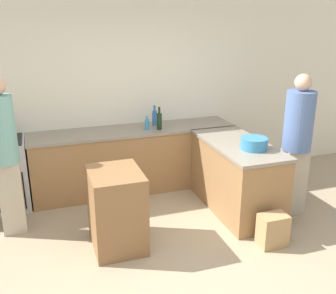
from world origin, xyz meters
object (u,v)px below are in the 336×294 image
object	(u,v)px
mixing_bowl	(254,143)
island_table	(117,209)
dish_soap_bottle	(147,124)
water_bottle_blue	(155,117)
paper_bag	(273,230)
person_at_peninsula	(297,141)
wine_bottle_dark	(159,121)
person_by_range	(5,151)

from	to	relation	value
mixing_bowl	island_table	bearing A→B (deg)	-176.69
dish_soap_bottle	water_bottle_blue	bearing A→B (deg)	46.60
water_bottle_blue	paper_bag	bearing A→B (deg)	-70.37
mixing_bowl	dish_soap_bottle	xyz separation A→B (m)	(-0.97, 1.21, 0.01)
water_bottle_blue	paper_bag	size ratio (longest dim) A/B	0.80
island_table	person_at_peninsula	bearing A→B (deg)	1.26
paper_bag	water_bottle_blue	bearing A→B (deg)	109.63
island_table	wine_bottle_dark	bearing A→B (deg)	54.93
water_bottle_blue	wine_bottle_dark	world-z (taller)	wine_bottle_dark
person_at_peninsula	paper_bag	xyz separation A→B (m)	(-0.65, -0.60, -0.78)
person_by_range	person_at_peninsula	xyz separation A→B (m)	(3.33, -0.60, -0.05)
water_bottle_blue	person_by_range	distance (m)	2.13
dish_soap_bottle	person_by_range	xyz separation A→B (m)	(-1.80, -0.66, 0.03)
water_bottle_blue	wine_bottle_dark	size ratio (longest dim) A/B	0.92
water_bottle_blue	paper_bag	distance (m)	2.31
paper_bag	wine_bottle_dark	bearing A→B (deg)	111.97
person_by_range	paper_bag	bearing A→B (deg)	-24.08
wine_bottle_dark	person_by_range	bearing A→B (deg)	-162.92
dish_soap_bottle	paper_bag	world-z (taller)	dish_soap_bottle
dish_soap_bottle	paper_bag	distance (m)	2.21
island_table	person_at_peninsula	size ratio (longest dim) A/B	0.49
dish_soap_bottle	mixing_bowl	bearing A→B (deg)	-51.26
dish_soap_bottle	wine_bottle_dark	world-z (taller)	wine_bottle_dark
person_at_peninsula	dish_soap_bottle	bearing A→B (deg)	140.63
mixing_bowl	paper_bag	size ratio (longest dim) A/B	0.87
person_by_range	person_at_peninsula	distance (m)	3.39
island_table	dish_soap_bottle	size ratio (longest dim) A/B	4.46
wine_bottle_dark	person_at_peninsula	distance (m)	1.83
water_bottle_blue	wine_bottle_dark	bearing A→B (deg)	-90.59
water_bottle_blue	person_at_peninsula	size ratio (longest dim) A/B	0.16
water_bottle_blue	person_at_peninsula	world-z (taller)	person_at_peninsula
wine_bottle_dark	paper_bag	distance (m)	2.12
water_bottle_blue	island_table	bearing A→B (deg)	-120.74
water_bottle_blue	paper_bag	world-z (taller)	water_bottle_blue
island_table	person_at_peninsula	distance (m)	2.32
person_at_peninsula	paper_bag	world-z (taller)	person_at_peninsula
wine_bottle_dark	person_at_peninsula	size ratio (longest dim) A/B	0.18
mixing_bowl	person_at_peninsula	bearing A→B (deg)	-4.90
mixing_bowl	person_by_range	distance (m)	2.83
island_table	person_by_range	world-z (taller)	person_by_range
person_at_peninsula	mixing_bowl	bearing A→B (deg)	175.10
island_table	dish_soap_bottle	bearing A→B (deg)	61.27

